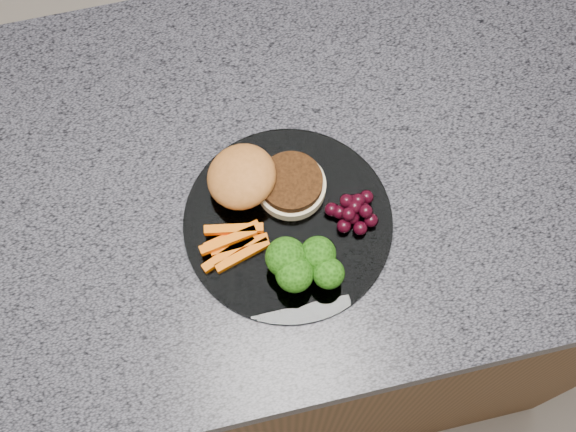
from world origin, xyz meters
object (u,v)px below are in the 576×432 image
object	(u,v)px
plate	(288,223)
burger	(259,181)
grape_bunch	(354,211)
island_cabinet	(231,288)

from	to	relation	value
plate	burger	distance (m)	0.06
plate	grape_bunch	bearing A→B (deg)	-6.73
burger	grape_bunch	world-z (taller)	burger
island_cabinet	grape_bunch	world-z (taller)	grape_bunch
burger	grape_bunch	bearing A→B (deg)	-20.05
island_cabinet	grape_bunch	distance (m)	0.52
island_cabinet	plate	world-z (taller)	plate
plate	burger	bearing A→B (deg)	114.09
plate	burger	world-z (taller)	burger
plate	grape_bunch	distance (m)	0.08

